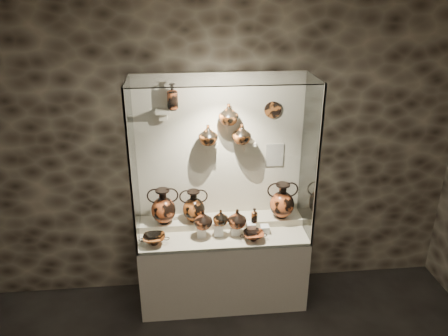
# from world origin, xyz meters

# --- Properties ---
(wall_back) EXTENTS (5.00, 0.02, 3.20)m
(wall_back) POSITION_xyz_m (0.00, 2.50, 1.60)
(wall_back) COLOR black
(wall_back) RESTS_ON ground
(plinth) EXTENTS (1.70, 0.60, 0.80)m
(plinth) POSITION_xyz_m (0.00, 2.18, 0.40)
(plinth) COLOR beige
(plinth) RESTS_ON floor
(front_tier) EXTENTS (1.68, 0.58, 0.03)m
(front_tier) POSITION_xyz_m (0.00, 2.18, 0.82)
(front_tier) COLOR #C5B698
(front_tier) RESTS_ON plinth
(rear_tier) EXTENTS (1.70, 0.25, 0.10)m
(rear_tier) POSITION_xyz_m (0.00, 2.35, 0.85)
(rear_tier) COLOR #C5B698
(rear_tier) RESTS_ON plinth
(back_panel) EXTENTS (1.70, 0.03, 1.60)m
(back_panel) POSITION_xyz_m (0.00, 2.50, 1.60)
(back_panel) COLOR beige
(back_panel) RESTS_ON plinth
(glass_front) EXTENTS (1.70, 0.01, 1.60)m
(glass_front) POSITION_xyz_m (0.00, 1.88, 1.60)
(glass_front) COLOR white
(glass_front) RESTS_ON plinth
(glass_left) EXTENTS (0.01, 0.60, 1.60)m
(glass_left) POSITION_xyz_m (-0.85, 2.18, 1.60)
(glass_left) COLOR white
(glass_left) RESTS_ON plinth
(glass_right) EXTENTS (0.01, 0.60, 1.60)m
(glass_right) POSITION_xyz_m (0.85, 2.18, 1.60)
(glass_right) COLOR white
(glass_right) RESTS_ON plinth
(glass_top) EXTENTS (1.70, 0.60, 0.01)m
(glass_top) POSITION_xyz_m (0.00, 2.18, 2.40)
(glass_top) COLOR white
(glass_top) RESTS_ON back_panel
(frame_post_left) EXTENTS (0.02, 0.02, 1.60)m
(frame_post_left) POSITION_xyz_m (-0.84, 1.89, 1.60)
(frame_post_left) COLOR gray
(frame_post_left) RESTS_ON plinth
(frame_post_right) EXTENTS (0.02, 0.02, 1.60)m
(frame_post_right) POSITION_xyz_m (0.84, 1.89, 1.60)
(frame_post_right) COLOR gray
(frame_post_right) RESTS_ON plinth
(pedestal_a) EXTENTS (0.09, 0.09, 0.10)m
(pedestal_a) POSITION_xyz_m (-0.22, 2.13, 0.88)
(pedestal_a) COLOR white
(pedestal_a) RESTS_ON front_tier
(pedestal_b) EXTENTS (0.09, 0.09, 0.13)m
(pedestal_b) POSITION_xyz_m (-0.05, 2.13, 0.90)
(pedestal_b) COLOR white
(pedestal_b) RESTS_ON front_tier
(pedestal_c) EXTENTS (0.09, 0.09, 0.09)m
(pedestal_c) POSITION_xyz_m (0.12, 2.13, 0.88)
(pedestal_c) COLOR white
(pedestal_c) RESTS_ON front_tier
(pedestal_d) EXTENTS (0.09, 0.09, 0.12)m
(pedestal_d) POSITION_xyz_m (0.28, 2.13, 0.89)
(pedestal_d) COLOR white
(pedestal_d) RESTS_ON front_tier
(pedestal_e) EXTENTS (0.09, 0.09, 0.08)m
(pedestal_e) POSITION_xyz_m (0.42, 2.13, 0.87)
(pedestal_e) COLOR white
(pedestal_e) RESTS_ON front_tier
(bracket_ul) EXTENTS (0.14, 0.12, 0.04)m
(bracket_ul) POSITION_xyz_m (-0.55, 2.42, 2.05)
(bracket_ul) COLOR beige
(bracket_ul) RESTS_ON back_panel
(bracket_ca) EXTENTS (0.14, 0.12, 0.04)m
(bracket_ca) POSITION_xyz_m (-0.10, 2.42, 1.70)
(bracket_ca) COLOR beige
(bracket_ca) RESTS_ON back_panel
(bracket_cb) EXTENTS (0.10, 0.12, 0.04)m
(bracket_cb) POSITION_xyz_m (0.10, 2.42, 1.90)
(bracket_cb) COLOR beige
(bracket_cb) RESTS_ON back_panel
(bracket_cc) EXTENTS (0.14, 0.12, 0.04)m
(bracket_cc) POSITION_xyz_m (0.28, 2.42, 1.70)
(bracket_cc) COLOR beige
(bracket_cc) RESTS_ON back_panel
(amphora_left) EXTENTS (0.36, 0.36, 0.38)m
(amphora_left) POSITION_xyz_m (-0.60, 2.32, 1.09)
(amphora_left) COLOR #B24B22
(amphora_left) RESTS_ON rear_tier
(amphora_mid) EXTENTS (0.28, 0.28, 0.35)m
(amphora_mid) POSITION_xyz_m (-0.29, 2.32, 1.07)
(amphora_mid) COLOR #B0541F
(amphora_mid) RESTS_ON rear_tier
(amphora_right) EXTENTS (0.40, 0.40, 0.39)m
(amphora_right) POSITION_xyz_m (0.63, 2.32, 1.09)
(amphora_right) COLOR #B24B22
(amphora_right) RESTS_ON rear_tier
(jug_a) EXTENTS (0.23, 0.23, 0.20)m
(jug_a) POSITION_xyz_m (-0.20, 2.11, 1.03)
(jug_a) COLOR #B24B22
(jug_a) RESTS_ON pedestal_a
(jug_b) EXTENTS (0.16, 0.16, 0.16)m
(jug_b) POSITION_xyz_m (-0.03, 2.11, 1.04)
(jug_b) COLOR #B0541F
(jug_b) RESTS_ON pedestal_b
(jug_c) EXTENTS (0.19, 0.19, 0.20)m
(jug_c) POSITION_xyz_m (0.14, 2.12, 1.02)
(jug_c) COLOR #B24B22
(jug_c) RESTS_ON pedestal_c
(lekythos_small) EXTENTS (0.09, 0.09, 0.17)m
(lekythos_small) POSITION_xyz_m (0.31, 2.14, 1.04)
(lekythos_small) COLOR #B0541F
(lekythos_small) RESTS_ON pedestal_d
(kylix_left) EXTENTS (0.34, 0.31, 0.11)m
(kylix_left) POSITION_xyz_m (-0.69, 2.03, 0.89)
(kylix_left) COLOR #B0541F
(kylix_left) RESTS_ON front_tier
(kylix_right) EXTENTS (0.32, 0.30, 0.10)m
(kylix_right) POSITION_xyz_m (0.29, 2.01, 0.88)
(kylix_right) COLOR #B24B22
(kylix_right) RESTS_ON front_tier
(lekythos_tall) EXTENTS (0.13, 0.13, 0.28)m
(lekythos_tall) POSITION_xyz_m (-0.45, 2.40, 2.21)
(lekythos_tall) COLOR #B24B22
(lekythos_tall) RESTS_ON bracket_ul
(ovoid_vase_a) EXTENTS (0.22, 0.22, 0.20)m
(ovoid_vase_a) POSITION_xyz_m (-0.13, 2.37, 1.82)
(ovoid_vase_a) COLOR #B0541F
(ovoid_vase_a) RESTS_ON bracket_ca
(ovoid_vase_b) EXTENTS (0.25, 0.25, 0.20)m
(ovoid_vase_b) POSITION_xyz_m (0.07, 2.37, 2.02)
(ovoid_vase_b) COLOR #B0541F
(ovoid_vase_b) RESTS_ON bracket_cb
(ovoid_vase_c) EXTENTS (0.20, 0.20, 0.20)m
(ovoid_vase_c) POSITION_xyz_m (0.20, 2.38, 1.82)
(ovoid_vase_c) COLOR #B0541F
(ovoid_vase_c) RESTS_ON bracket_cc
(wall_plate) EXTENTS (0.17, 0.02, 0.17)m
(wall_plate) POSITION_xyz_m (0.52, 2.47, 2.02)
(wall_plate) COLOR #A65320
(wall_plate) RESTS_ON back_panel
(info_placard) EXTENTS (0.18, 0.01, 0.24)m
(info_placard) POSITION_xyz_m (0.57, 2.47, 1.54)
(info_placard) COLOR beige
(info_placard) RESTS_ON back_panel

